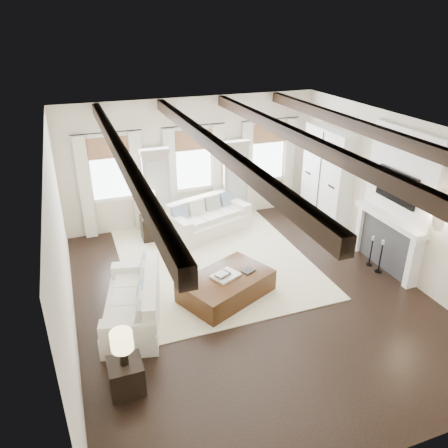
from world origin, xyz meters
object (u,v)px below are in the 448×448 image
object	(u,v)px
ottoman	(226,286)
side_table_front	(126,376)
sofa_left	(136,303)
sofa_back	(208,219)
side_table_back	(150,228)

from	to	relation	value
ottoman	side_table_front	bearing A→B (deg)	-166.61
sofa_left	side_table_front	bearing A→B (deg)	-105.12
ottoman	sofa_left	bearing A→B (deg)	159.50
side_table_front	ottoman	bearing A→B (deg)	37.95
sofa_back	side_table_back	bearing A→B (deg)	176.95
sofa_back	ottoman	size ratio (longest dim) A/B	1.30
sofa_back	side_table_back	distance (m)	1.44
sofa_back	side_table_back	size ratio (longest dim) A/B	3.62
ottoman	side_table_front	xyz separation A→B (m)	(-2.17, -1.69, 0.02)
sofa_back	sofa_left	distance (m)	3.72
sofa_left	side_table_front	world-z (taller)	sofa_left
sofa_back	side_table_front	xyz separation A→B (m)	(-2.72, -4.49, -0.11)
ottoman	side_table_back	xyz separation A→B (m)	(-0.89, 2.87, 0.08)
ottoman	side_table_back	bearing A→B (deg)	82.65
sofa_left	side_table_back	world-z (taller)	sofa_left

